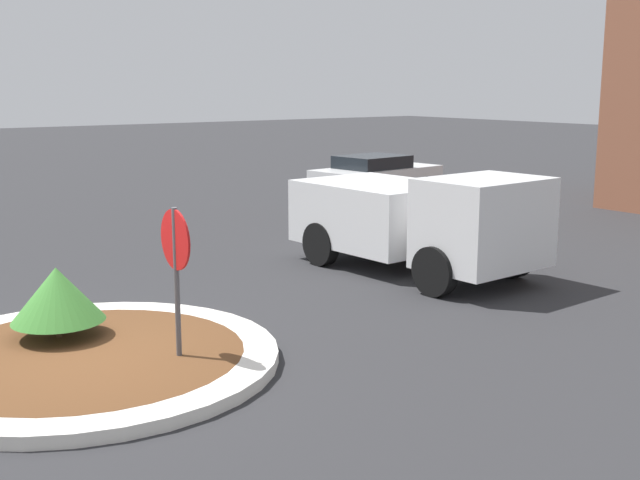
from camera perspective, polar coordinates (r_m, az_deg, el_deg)
name	(u,v)px	position (r m, az deg, el deg)	size (l,w,h in m)	color
ground_plane	(86,365)	(11.03, -16.32, -8.54)	(120.00, 120.00, 0.00)	#2D2D30
traffic_island	(85,359)	(11.00, -16.34, -8.14)	(5.04, 5.04, 0.16)	silver
stop_sign	(176,258)	(10.28, -10.21, -1.23)	(0.78, 0.07, 2.10)	#4C4C51
island_shrub	(57,294)	(11.61, -18.19, -3.68)	(1.28, 1.28, 0.99)	brown
utility_truck	(416,218)	(15.60, 6.84, 1.54)	(5.13, 2.62, 1.99)	white
parked_sedan_white	(376,176)	(25.96, 4.00, 4.59)	(2.35, 4.57, 1.37)	silver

